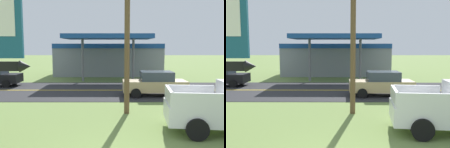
# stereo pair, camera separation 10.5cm
# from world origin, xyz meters

# --- Properties ---
(road_asphalt) EXTENTS (140.00, 8.00, 0.02)m
(road_asphalt) POSITION_xyz_m (0.00, 13.00, 0.01)
(road_asphalt) COLOR #2B2B2D
(road_asphalt) RESTS_ON ground
(road_centre_line) EXTENTS (126.00, 0.20, 0.01)m
(road_centre_line) POSITION_xyz_m (0.00, 13.00, 0.02)
(road_centre_line) COLOR gold
(road_centre_line) RESTS_ON road_asphalt
(utility_pole) EXTENTS (1.98, 0.26, 8.84)m
(utility_pole) POSITION_xyz_m (0.74, 6.58, 4.73)
(utility_pole) COLOR brown
(utility_pole) RESTS_ON ground
(gas_station) EXTENTS (12.00, 11.50, 4.40)m
(gas_station) POSITION_xyz_m (-0.37, 23.74, 1.94)
(gas_station) COLOR gray
(gas_station) RESTS_ON ground
(car_tan_mid_lane) EXTENTS (4.20, 2.00, 1.64)m
(car_tan_mid_lane) POSITION_xyz_m (2.88, 11.00, 0.83)
(car_tan_mid_lane) COLOR tan
(car_tan_mid_lane) RESTS_ON ground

